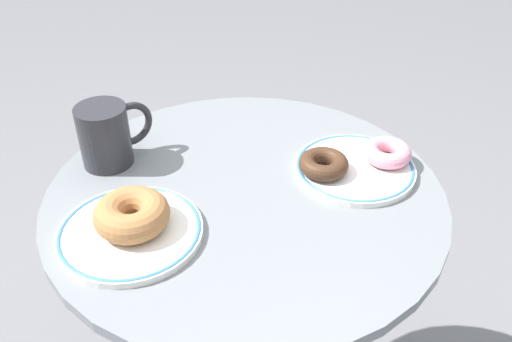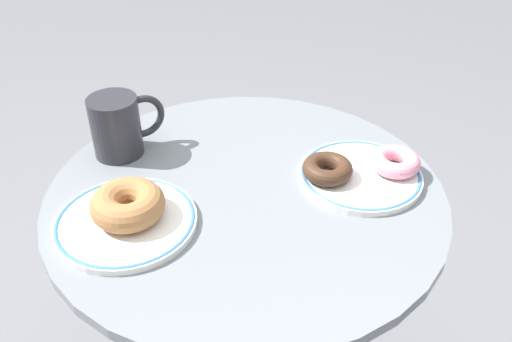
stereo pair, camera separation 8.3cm
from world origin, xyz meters
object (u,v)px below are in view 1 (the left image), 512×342
Objects in this scene: cafe_table at (246,281)px; donut_pink_frosted at (387,152)px; coffee_mug at (107,135)px; donut_chocolate at (324,164)px; plate_right at (355,168)px; donut_cinnamon at (132,214)px; plate_left at (130,232)px.

cafe_table is 0.33m from donut_pink_frosted.
coffee_mug is (-0.42, 0.18, 0.03)m from donut_pink_frosted.
cafe_table is at bearing 175.49° from donut_chocolate.
cafe_table is 0.35m from coffee_mug.
donut_pink_frosted is (0.06, -0.00, 0.02)m from plate_right.
coffee_mug is at bearing 138.42° from cafe_table.
donut_cinnamon reaches higher than donut_chocolate.
plate_right is at bearing -25.55° from coffee_mug.
coffee_mug is (-0.00, 0.19, 0.02)m from donut_cinnamon.
plate_left is (-0.19, -0.04, 0.21)m from cafe_table.
donut_pink_frosted is (0.24, -0.02, 0.23)m from cafe_table.
cafe_table is 3.43× the size of plate_left.
plate_left is 0.32m from donut_chocolate.
coffee_mug reaches higher than donut_cinnamon.
coffee_mug is (-0.31, 0.17, 0.03)m from donut_chocolate.
donut_pink_frosted reaches higher than plate_left.
plate_right is 0.37m from donut_cinnamon.
donut_cinnamon is at bearing -177.41° from plate_right.
donut_chocolate is (-0.06, 0.01, 0.02)m from plate_right.
donut_pink_frosted is at bearing 1.74° from donut_cinnamon.
plate_right is 2.47× the size of donut_pink_frosted.
plate_right is at bearing 176.20° from donut_pink_frosted.
coffee_mug reaches higher than cafe_table.
plate_left is at bearing -142.30° from donut_cinnamon.
coffee_mug is at bearing 151.28° from donut_chocolate.
cafe_table is 0.30m from donut_cinnamon.
plate_right reaches higher than cafe_table.
donut_chocolate is at bearing -4.51° from cafe_table.
donut_cinnamon is (-0.18, -0.03, 0.23)m from cafe_table.
cafe_table is 0.28m from plate_right.
donut_chocolate is at bearing 175.50° from donut_pink_frosted.
plate_right is 1.55× the size of coffee_mug.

